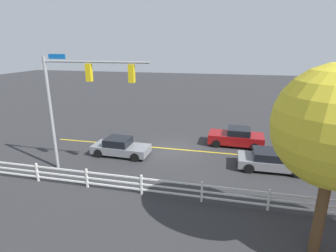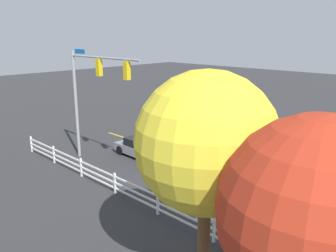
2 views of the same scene
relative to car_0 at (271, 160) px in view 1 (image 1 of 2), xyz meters
The scene contains 7 objects.
ground_plane 7.28m from the car_0, 16.04° to the right, with size 120.00×120.00×0.00m, color #2D2D30.
lane_center_stripe 3.64m from the car_0, 34.01° to the right, with size 28.00×0.16×0.01m, color gold.
signal_assembly 12.91m from the car_0, 14.04° to the left, with size 6.62×0.38×7.31m.
car_0 is the anchor object (origin of this frame).
car_1 4.51m from the car_0, 61.82° to the right, with size 4.35×2.16×1.47m.
car_2 10.47m from the car_0, ahead, with size 4.20×1.94×1.32m.
white_rail_fence 6.26m from the car_0, 50.66° to the left, with size 26.10×0.10×1.15m.
Camera 1 is at (-4.01, 18.90, 7.74)m, focal length 28.23 mm.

